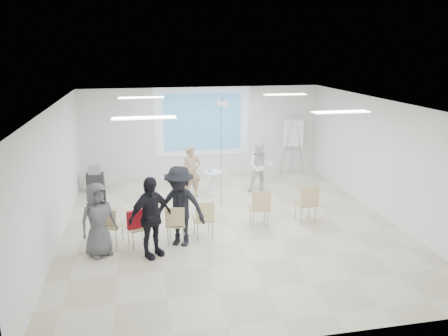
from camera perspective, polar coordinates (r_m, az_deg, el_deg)
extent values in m
cube|color=beige|center=(10.95, 0.83, -7.68)|extent=(8.00, 9.00, 0.10)
cube|color=white|center=(10.14, 0.89, 8.65)|extent=(8.00, 9.00, 0.10)
cube|color=silver|center=(14.80, -2.85, 4.75)|extent=(8.00, 0.10, 3.00)
cube|color=silver|center=(10.40, -21.53, -1.00)|extent=(0.10, 9.00, 3.00)
cube|color=silver|center=(11.94, 20.24, 1.16)|extent=(0.10, 9.00, 3.00)
cube|color=silver|center=(14.68, -2.83, 6.04)|extent=(3.20, 0.01, 2.30)
cube|color=#3785BD|center=(14.66, -2.82, 6.03)|extent=(2.60, 0.01, 1.90)
cylinder|color=silver|center=(13.19, -1.35, -3.22)|extent=(0.53, 0.53, 0.05)
cylinder|color=white|center=(13.10, -1.35, -1.95)|extent=(0.14, 0.14, 0.62)
cylinder|color=white|center=(13.00, -1.36, -0.55)|extent=(0.72, 0.72, 0.04)
cube|color=white|center=(13.00, -1.12, -0.45)|extent=(0.23, 0.21, 0.01)
cube|color=teal|center=(13.01, -1.78, -0.40)|extent=(0.19, 0.22, 0.01)
imported|color=tan|center=(12.69, -4.27, -0.07)|extent=(0.66, 0.48, 1.72)
imported|color=white|center=(13.17, 4.77, 0.52)|extent=(0.94, 0.80, 1.73)
cube|color=silver|center=(12.88, -3.64, 1.44)|extent=(0.05, 0.12, 0.04)
cube|color=white|center=(13.28, 3.76, 2.02)|extent=(0.06, 0.14, 0.04)
cube|color=tan|center=(10.11, -14.39, -7.27)|extent=(0.53, 0.53, 0.04)
cube|color=tan|center=(9.86, -15.00, -6.40)|extent=(0.40, 0.24, 0.38)
cylinder|color=gray|center=(10.13, -15.56, -8.65)|extent=(0.03, 0.03, 0.42)
cylinder|color=#95969D|center=(9.99, -13.90, -8.90)|extent=(0.03, 0.03, 0.42)
cylinder|color=gray|center=(10.39, -14.70, -7.96)|extent=(0.03, 0.03, 0.42)
cylinder|color=gray|center=(10.25, -13.07, -8.19)|extent=(0.03, 0.03, 0.42)
cube|color=tan|center=(9.86, -11.25, -7.65)|extent=(0.52, 0.52, 0.04)
cube|color=tan|center=(9.60, -10.93, -6.74)|extent=(0.41, 0.21, 0.38)
cylinder|color=gray|center=(9.76, -11.75, -9.35)|extent=(0.03, 0.03, 0.42)
cylinder|color=gray|center=(9.86, -9.96, -8.99)|extent=(0.03, 0.03, 0.42)
cylinder|color=#93969B|center=(10.04, -12.39, -8.65)|extent=(0.03, 0.03, 0.42)
cylinder|color=#93969B|center=(10.14, -10.64, -8.31)|extent=(0.03, 0.03, 0.42)
cube|color=tan|center=(9.88, -6.26, -7.25)|extent=(0.50, 0.50, 0.04)
cube|color=tan|center=(9.59, -6.45, -6.33)|extent=(0.43, 0.17, 0.40)
cylinder|color=#96999E|center=(9.83, -7.34, -8.87)|extent=(0.03, 0.03, 0.44)
cylinder|color=gray|center=(9.79, -5.33, -8.92)|extent=(0.03, 0.03, 0.44)
cylinder|color=#93969B|center=(10.15, -7.07, -8.07)|extent=(0.03, 0.03, 0.44)
cylinder|color=#96989E|center=(10.10, -5.12, -8.11)|extent=(0.03, 0.03, 0.44)
cube|color=tan|center=(10.10, -2.73, -6.65)|extent=(0.46, 0.46, 0.04)
cube|color=tan|center=(9.82, -2.47, -5.71)|extent=(0.43, 0.12, 0.41)
cylinder|color=gray|center=(10.00, -3.45, -8.34)|extent=(0.02, 0.02, 0.45)
cylinder|color=gray|center=(10.07, -1.52, -8.13)|extent=(0.02, 0.02, 0.45)
cylinder|color=gray|center=(10.30, -3.89, -7.59)|extent=(0.02, 0.02, 0.45)
cylinder|color=gray|center=(10.38, -2.01, -7.40)|extent=(0.02, 0.02, 0.45)
cube|color=tan|center=(10.73, 4.61, -5.15)|extent=(0.48, 0.48, 0.04)
cube|color=tan|center=(10.44, 4.90, -4.17)|extent=(0.46, 0.12, 0.43)
cylinder|color=gray|center=(10.61, 3.82, -6.80)|extent=(0.03, 0.03, 0.47)
cylinder|color=#96989E|center=(10.69, 5.76, -6.68)|extent=(0.03, 0.03, 0.47)
cylinder|color=gray|center=(10.95, 3.43, -6.08)|extent=(0.03, 0.03, 0.47)
cylinder|color=gray|center=(11.02, 5.31, -5.97)|extent=(0.03, 0.03, 0.47)
cube|color=tan|center=(11.09, 10.62, -4.59)|extent=(0.49, 0.49, 0.04)
cube|color=tan|center=(10.81, 11.18, -3.59)|extent=(0.47, 0.12, 0.44)
cylinder|color=gray|center=(10.95, 10.05, -6.27)|extent=(0.03, 0.03, 0.49)
cylinder|color=gray|center=(11.10, 11.85, -6.05)|extent=(0.03, 0.03, 0.49)
cylinder|color=gray|center=(11.27, 9.28, -5.59)|extent=(0.03, 0.03, 0.49)
cylinder|color=gray|center=(11.41, 11.03, -5.39)|extent=(0.03, 0.03, 0.49)
cube|color=#AD1520|center=(9.55, -11.34, -6.57)|extent=(0.43, 0.23, 0.40)
imported|color=black|center=(9.88, -6.27, -7.03)|extent=(0.38, 0.31, 0.03)
imported|color=black|center=(9.14, -9.61, -5.63)|extent=(1.35, 1.21, 2.00)
imported|color=black|center=(9.57, -5.83, -4.33)|extent=(1.51, 1.26, 2.05)
imported|color=#55565A|center=(9.47, -16.17, -5.96)|extent=(1.04, 0.93, 1.79)
cylinder|color=gray|center=(15.27, 8.07, 2.59)|extent=(0.27, 0.30, 1.74)
cylinder|color=gray|center=(15.30, 9.91, 2.53)|extent=(0.38, 0.12, 1.74)
cylinder|color=gray|center=(15.59, 8.94, 2.82)|extent=(0.14, 0.38, 1.74)
cube|color=white|center=(15.29, 9.05, 4.64)|extent=(0.72, 0.40, 0.97)
cube|color=gray|center=(15.25, 9.12, 6.30)|extent=(0.69, 0.27, 0.07)
cube|color=black|center=(13.93, -16.44, -1.73)|extent=(0.51, 0.41, 0.51)
cube|color=gray|center=(13.83, -16.56, -0.29)|extent=(0.36, 0.31, 0.22)
cylinder|color=black|center=(13.89, -17.25, -2.95)|extent=(0.06, 0.06, 0.06)
cylinder|color=black|center=(13.84, -15.59, -2.87)|extent=(0.06, 0.06, 0.06)
cylinder|color=black|center=(14.17, -17.13, -2.57)|extent=(0.06, 0.06, 0.06)
cylinder|color=black|center=(14.13, -15.50, -2.49)|extent=(0.06, 0.06, 0.06)
cube|color=white|center=(11.64, -0.19, 8.40)|extent=(0.30, 0.25, 0.10)
cylinder|color=gray|center=(11.63, -0.19, 8.94)|extent=(0.04, 0.04, 0.14)
cylinder|color=black|center=(11.82, -0.40, 1.43)|extent=(0.01, 0.01, 2.77)
cylinder|color=white|center=(11.82, 0.10, 1.43)|extent=(0.01, 0.01, 2.77)
cube|color=white|center=(11.91, -10.76, 9.02)|extent=(1.20, 0.30, 0.02)
cube|color=white|center=(12.60, 7.99, 9.49)|extent=(1.20, 0.30, 0.02)
cube|color=white|center=(8.44, -10.39, 6.46)|extent=(1.20, 0.30, 0.02)
cube|color=white|center=(9.39, 15.00, 7.09)|extent=(1.20, 0.30, 0.02)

